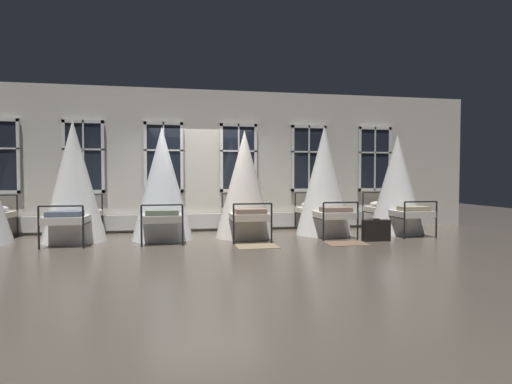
% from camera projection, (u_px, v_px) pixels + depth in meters
% --- Properties ---
extents(ground, '(26.40, 26.40, 0.00)m').
position_uv_depth(ground, '(205.00, 238.00, 9.07)').
color(ground, brown).
extents(back_wall_with_windows, '(14.20, 0.10, 3.46)m').
position_uv_depth(back_wall_with_windows, '(202.00, 161.00, 10.21)').
color(back_wall_with_windows, beige).
rests_on(back_wall_with_windows, ground).
extents(window_bank, '(9.99, 0.10, 2.58)m').
position_uv_depth(window_bank, '(202.00, 191.00, 10.12)').
color(window_bank, black).
rests_on(window_bank, ground).
extents(cot_second, '(1.29, 1.96, 2.52)m').
position_uv_depth(cot_second, '(74.00, 183.00, 8.58)').
color(cot_second, black).
rests_on(cot_second, ground).
extents(cot_third, '(1.29, 1.98, 2.40)m').
position_uv_depth(cot_third, '(162.00, 185.00, 8.87)').
color(cot_third, black).
rests_on(cot_third, ground).
extents(cot_fourth, '(1.29, 1.97, 2.37)m').
position_uv_depth(cot_fourth, '(245.00, 186.00, 9.19)').
color(cot_fourth, black).
rests_on(cot_fourth, ground).
extents(cot_fifth, '(1.29, 1.98, 2.51)m').
position_uv_depth(cot_fifth, '(324.00, 182.00, 9.61)').
color(cot_fifth, black).
rests_on(cot_fifth, ground).
extents(cot_sixth, '(1.29, 1.98, 2.33)m').
position_uv_depth(cot_sixth, '(397.00, 186.00, 9.87)').
color(cot_sixth, black).
rests_on(cot_sixth, ground).
extents(rug_fourth, '(0.81, 0.58, 0.01)m').
position_uv_depth(rug_fourth, '(257.00, 246.00, 7.94)').
color(rug_fourth, '#8E7A5B').
rests_on(rug_fourth, ground).
extents(rug_fifth, '(0.82, 0.58, 0.01)m').
position_uv_depth(rug_fifth, '(346.00, 243.00, 8.27)').
color(rug_fifth, brown).
rests_on(rug_fifth, ground).
extents(suitcase_dark, '(0.57, 0.23, 0.47)m').
position_uv_depth(suitcase_dark, '(376.00, 230.00, 8.64)').
color(suitcase_dark, black).
rests_on(suitcase_dark, ground).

